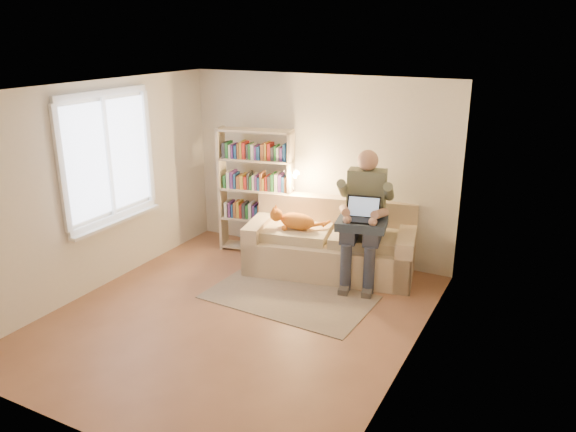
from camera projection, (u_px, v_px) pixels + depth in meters
The scene contains 14 objects.
floor at pixel (236, 317), 6.52m from camera, with size 4.50×4.50×0.00m, color brown.
ceiling at pixel (229, 89), 5.69m from camera, with size 4.00×4.50×0.02m, color white.
wall_left at pixel (97, 188), 6.98m from camera, with size 0.02×4.50×2.60m, color silver.
wall_right at pixel (414, 241), 5.23m from camera, with size 0.02×4.50×2.60m, color silver.
wall_back at pixel (318, 167), 8.00m from camera, with size 4.00×0.02×2.60m, color silver.
wall_front at pixel (70, 293), 4.21m from camera, with size 4.00×0.02×2.60m, color silver.
window at pixel (111, 179), 7.10m from camera, with size 0.12×1.52×1.69m.
sofa at pixel (331, 246), 7.69m from camera, with size 2.40×1.45×0.95m.
person at pixel (364, 211), 7.23m from camera, with size 0.63×0.86×1.72m.
cat at pixel (290, 220), 7.57m from camera, with size 0.72×0.37×0.27m.
blanket at pixel (370, 224), 7.07m from camera, with size 0.62×0.51×0.11m, color #273244.
laptop at pixel (370, 215), 7.04m from camera, with size 0.49×0.45×0.34m.
bookshelf at pixel (256, 185), 8.16m from camera, with size 1.26×0.50×1.84m.
rug at pixel (289, 297), 6.98m from camera, with size 2.01×1.19×0.01m, color gray.
Camera 1 is at (3.21, -4.88, 3.19)m, focal length 35.00 mm.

